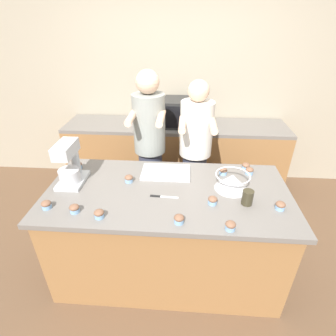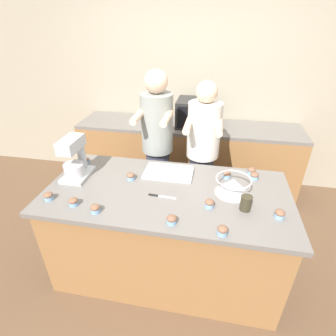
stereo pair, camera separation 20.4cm
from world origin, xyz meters
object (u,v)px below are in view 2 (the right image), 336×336
Objects in this scene: baking_tray at (169,172)px; cupcake_2 at (48,196)px; cupcake_4 at (254,176)px; cupcake_0 at (95,209)px; cupcake_5 at (280,214)px; knife at (160,196)px; cupcake_6 at (223,230)px; person_right at (202,158)px; mixing_bowl at (233,185)px; cupcake_11 at (251,171)px; cupcake_8 at (73,202)px; cupcake_9 at (210,203)px; stand_mixer at (75,160)px; person_left at (157,150)px; cupcake_1 at (131,176)px; cupcake_3 at (172,220)px; microwave_oven at (195,113)px; cupcake_7 at (227,174)px; cupcake_10 at (85,160)px; drinking_glass at (246,203)px.

baking_tray is 0.99m from cupcake_2.
cupcake_4 is at bearing 20.79° from cupcake_2.
cupcake_0 is 1.00× the size of cupcake_5.
cupcake_6 is (0.47, -0.32, 0.03)m from knife.
person_right reaches higher than mixing_bowl.
cupcake_8 is at bearing -152.06° from cupcake_11.
stand_mixer is at bearing 169.42° from cupcake_9.
mixing_bowl is (0.74, -0.61, 0.05)m from person_left.
person_right is at bearing 56.62° from cupcake_0.
stand_mixer is 0.49m from cupcake_1.
baking_tray is at bearing 102.24° from cupcake_3.
cupcake_0 is 1.00× the size of cupcake_8.
cupcake_7 is at bearing -71.29° from microwave_oven.
person_right is 23.25× the size of cupcake_1.
cupcake_8 is (-0.60, -0.57, 0.01)m from baking_tray.
knife is (0.19, -0.76, -0.01)m from person_left.
person_left is at bearing 67.48° from cupcake_8.
person_right is 23.25× the size of cupcake_2.
baking_tray is 6.11× the size of cupcake_2.
knife is 3.17× the size of cupcake_4.
cupcake_0 is (0.36, -0.42, -0.13)m from stand_mixer.
cupcake_8 is (-1.15, -0.38, -0.04)m from mixing_bowl.
cupcake_0 is 1.32m from cupcake_4.
cupcake_4 is at bearing 70.00° from cupcake_6.
mixing_bowl reaches higher than cupcake_8.
cupcake_9 is at bearing -47.11° from baking_tray.
baking_tray is (0.20, -0.41, 0.00)m from person_left.
cupcake_10 is (-0.04, 0.23, -0.13)m from stand_mixer.
cupcake_10 reaches higher than baking_tray.
drinking_glass is at bearing -44.09° from person_left.
knife is at bearing 13.34° from cupcake_2.
cupcake_11 is (1.02, 0.28, 0.00)m from cupcake_1.
baking_tray is 0.55m from cupcake_9.
stand_mixer is at bearing 81.11° from cupcake_2.
cupcake_8 is (-0.30, -0.42, 0.00)m from cupcake_1.
baking_tray is at bearing 132.89° from cupcake_9.
microwave_oven is at bearing 61.24° from cupcake_2.
person_right is at bearing -0.01° from person_left.
cupcake_0 is at bearing -12.90° from cupcake_8.
cupcake_1 is (-0.84, 0.04, -0.04)m from mixing_bowl.
cupcake_8 is at bearing 167.10° from cupcake_0.
cupcake_11 is (0.17, 0.32, -0.04)m from mixing_bowl.
mixing_bowl is 0.85m from cupcake_1.
cupcake_7 is at bearing 35.04° from cupcake_0.
baking_tray is 0.50m from cupcake_7.
baking_tray is 0.34m from cupcake_1.
cupcake_3 and cupcake_9 have the same top height.
person_left is 0.96m from mixing_bowl.
person_right is 23.25× the size of cupcake_4.
drinking_glass is at bearing 26.20° from cupcake_3.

